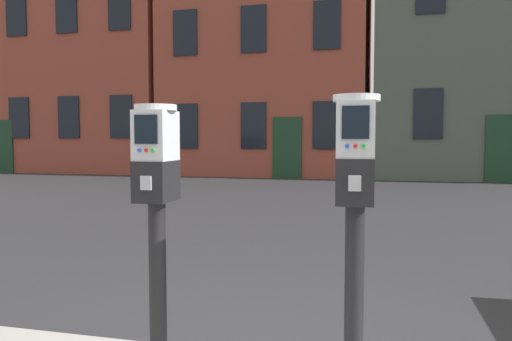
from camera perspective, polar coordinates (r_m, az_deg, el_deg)
parking_meter_near_kerb at (r=2.65m, az=-11.16°, el=-2.10°), size 0.22×0.26×1.39m
parking_meter_twin_adjacent at (r=2.39m, az=11.15°, el=-2.24°), size 0.22×0.26×1.42m
townhouse_brick_corner at (r=24.09m, az=-18.74°, el=14.40°), size 8.87×5.93×11.88m
townhouse_orange_brick at (r=21.38m, az=2.06°, el=17.78°), size 7.51×6.69×13.18m
townhouse_grey_stucco at (r=20.32m, az=23.46°, el=16.18°), size 6.81×5.35×11.76m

